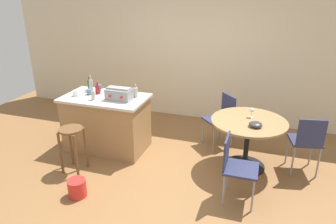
# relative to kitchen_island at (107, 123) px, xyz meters

# --- Properties ---
(ground_plane) EXTENTS (8.80, 8.80, 0.00)m
(ground_plane) POSITION_rel_kitchen_island_xyz_m (1.11, -0.55, -0.45)
(ground_plane) COLOR olive
(back_wall) EXTENTS (8.00, 0.10, 2.70)m
(back_wall) POSITION_rel_kitchen_island_xyz_m (1.11, 1.78, 0.90)
(back_wall) COLOR beige
(back_wall) RESTS_ON ground_plane
(kitchen_island) EXTENTS (1.32, 0.77, 0.89)m
(kitchen_island) POSITION_rel_kitchen_island_xyz_m (0.00, 0.00, 0.00)
(kitchen_island) COLOR #A37A4C
(kitchen_island) RESTS_ON ground_plane
(wooden_stool) EXTENTS (0.33, 0.33, 0.66)m
(wooden_stool) POSITION_rel_kitchen_island_xyz_m (-0.13, -0.76, 0.04)
(wooden_stool) COLOR brown
(wooden_stool) RESTS_ON ground_plane
(dining_table) EXTENTS (1.06, 1.06, 0.74)m
(dining_table) POSITION_rel_kitchen_island_xyz_m (2.21, 0.10, 0.13)
(dining_table) COLOR black
(dining_table) RESTS_ON ground_plane
(folding_chair_near) EXTENTS (0.57, 0.57, 0.86)m
(folding_chair_near) POSITION_rel_kitchen_island_xyz_m (1.74, 0.70, 0.06)
(folding_chair_near) COLOR navy
(folding_chair_near) RESTS_ON ground_plane
(folding_chair_far) EXTENTS (0.40, 0.40, 0.86)m
(folding_chair_far) POSITION_rel_kitchen_island_xyz_m (2.14, -0.73, 0.06)
(folding_chair_far) COLOR navy
(folding_chair_far) RESTS_ON ground_plane
(folding_chair_left) EXTENTS (0.47, 0.47, 0.88)m
(folding_chair_left) POSITION_rel_kitchen_island_xyz_m (3.00, 0.19, 0.08)
(folding_chair_left) COLOR navy
(folding_chair_left) RESTS_ON ground_plane
(toolbox) EXTENTS (0.38, 0.23, 0.19)m
(toolbox) POSITION_rel_kitchen_island_xyz_m (0.28, -0.04, 0.53)
(toolbox) COLOR gray
(toolbox) RESTS_ON kitchen_island
(bottle_0) EXTENTS (0.08, 0.08, 0.19)m
(bottle_0) POSITION_rel_kitchen_island_xyz_m (-0.18, 0.10, 0.51)
(bottle_0) COLOR maroon
(bottle_0) RESTS_ON kitchen_island
(bottle_1) EXTENTS (0.07, 0.07, 0.21)m
(bottle_1) POSITION_rel_kitchen_island_xyz_m (0.47, 0.13, 0.52)
(bottle_1) COLOR #B7B2AD
(bottle_1) RESTS_ON kitchen_island
(bottle_2) EXTENTS (0.06, 0.06, 0.22)m
(bottle_2) POSITION_rel_kitchen_island_xyz_m (-0.41, 0.25, 0.53)
(bottle_2) COLOR #194C23
(bottle_2) RESTS_ON kitchen_island
(bottle_3) EXTENTS (0.06, 0.06, 0.19)m
(bottle_3) POSITION_rel_kitchen_island_xyz_m (-0.09, -0.17, 0.52)
(bottle_3) COLOR #B7B2AD
(bottle_3) RESTS_ON kitchen_island
(bottle_4) EXTENTS (0.06, 0.06, 0.27)m
(bottle_4) POSITION_rel_kitchen_island_xyz_m (-0.35, 0.18, 0.55)
(bottle_4) COLOR #B7B2AD
(bottle_4) RESTS_ON kitchen_island
(cup_0) EXTENTS (0.11, 0.08, 0.09)m
(cup_0) POSITION_rel_kitchen_island_xyz_m (-0.45, -0.10, 0.49)
(cup_0) COLOR white
(cup_0) RESTS_ON kitchen_island
(cup_1) EXTENTS (0.12, 0.09, 0.09)m
(cup_1) POSITION_rel_kitchen_island_xyz_m (-0.28, 0.03, 0.49)
(cup_1) COLOR #4C7099
(cup_1) RESTS_ON kitchen_island
(cup_2) EXTENTS (0.11, 0.08, 0.11)m
(cup_2) POSITION_rel_kitchen_island_xyz_m (-0.24, 0.24, 0.50)
(cup_2) COLOR #4C7099
(cup_2) RESTS_ON kitchen_island
(wine_glass) EXTENTS (0.07, 0.07, 0.14)m
(wine_glass) POSITION_rel_kitchen_island_xyz_m (2.22, 0.23, 0.40)
(wine_glass) COLOR silver
(wine_glass) RESTS_ON dining_table
(serving_bowl) EXTENTS (0.18, 0.18, 0.07)m
(serving_bowl) POSITION_rel_kitchen_island_xyz_m (2.30, -0.09, 0.33)
(serving_bowl) COLOR #383838
(serving_bowl) RESTS_ON dining_table
(plastic_bucket) EXTENTS (0.23, 0.23, 0.23)m
(plastic_bucket) POSITION_rel_kitchen_island_xyz_m (0.25, -1.28, -0.33)
(plastic_bucket) COLOR red
(plastic_bucket) RESTS_ON ground_plane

